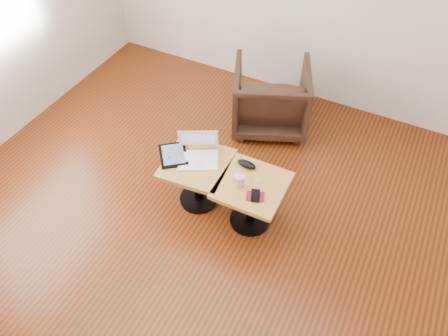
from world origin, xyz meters
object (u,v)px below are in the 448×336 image
at_px(side_table_left, 197,172).
at_px(armchair, 271,97).
at_px(side_table_right, 252,194).
at_px(laptop, 198,153).
at_px(striped_cup, 239,181).

height_order(side_table_left, armchair, armchair).
bearing_deg(side_table_left, armchair, 77.39).
distance_m(side_table_right, laptop, 0.51).
distance_m(side_table_left, laptop, 0.16).
bearing_deg(side_table_right, armchair, 105.28).
bearing_deg(striped_cup, side_table_left, 171.04).
height_order(laptop, striped_cup, laptop).
bearing_deg(side_table_left, laptop, 98.32).
bearing_deg(striped_cup, side_table_right, 33.54).
bearing_deg(side_table_left, striped_cup, -14.81).
distance_m(side_table_right, striped_cup, 0.19).
relative_size(laptop, armchair, 0.56).
distance_m(side_table_left, side_table_right, 0.47).
xyz_separation_m(laptop, striped_cup, (0.40, -0.12, 0.01)).
relative_size(side_table_right, armchair, 0.71).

